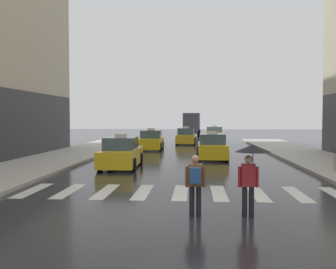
{
  "coord_description": "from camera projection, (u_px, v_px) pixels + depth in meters",
  "views": [
    {
      "loc": [
        0.5,
        -10.11,
        2.63
      ],
      "look_at": [
        -0.81,
        8.0,
        1.84
      ],
      "focal_mm": 39.88,
      "sensor_mm": 36.0,
      "label": 1
    }
  ],
  "objects": [
    {
      "name": "taxi_fifth",
      "position": [
        214.0,
        134.0,
        43.96
      ],
      "size": [
        2.03,
        4.59,
        1.8
      ],
      "color": "gold",
      "rests_on": "ground"
    },
    {
      "name": "taxi_lead",
      "position": [
        121.0,
        154.0,
        20.01
      ],
      "size": [
        1.99,
        4.57,
        1.8
      ],
      "color": "yellow",
      "rests_on": "ground"
    },
    {
      "name": "taxi_third",
      "position": [
        151.0,
        141.0,
        31.31
      ],
      "size": [
        1.99,
        4.57,
        1.8
      ],
      "color": "yellow",
      "rests_on": "ground"
    },
    {
      "name": "pedestrian_with_backpack",
      "position": [
        195.0,
        181.0,
        9.93
      ],
      "size": [
        0.55,
        0.43,
        1.65
      ],
      "color": "black",
      "rests_on": "ground"
    },
    {
      "name": "ground_plane",
      "position": [
        176.0,
        214.0,
        10.22
      ],
      "size": [
        160.0,
        160.0,
        0.0
      ],
      "primitive_type": "plane",
      "color": "#26262B"
    },
    {
      "name": "crosswalk_markings",
      "position": [
        181.0,
        192.0,
        13.21
      ],
      "size": [
        11.3,
        2.8,
        0.01
      ],
      "color": "silver",
      "rests_on": "ground"
    },
    {
      "name": "pedestrian_with_umbrella",
      "position": [
        251.0,
        160.0,
        9.9
      ],
      "size": [
        0.96,
        0.96,
        1.94
      ],
      "color": "black",
      "rests_on": "ground"
    },
    {
      "name": "taxi_fourth",
      "position": [
        186.0,
        137.0,
        38.17
      ],
      "size": [
        2.0,
        4.57,
        1.8
      ],
      "color": "gold",
      "rests_on": "ground"
    },
    {
      "name": "box_truck",
      "position": [
        192.0,
        124.0,
        54.62
      ],
      "size": [
        2.55,
        7.63,
        3.35
      ],
      "color": "#2D2D2D",
      "rests_on": "ground"
    },
    {
      "name": "taxi_second",
      "position": [
        212.0,
        148.0,
        24.2
      ],
      "size": [
        1.94,
        4.55,
        1.8
      ],
      "color": "yellow",
      "rests_on": "ground"
    }
  ]
}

